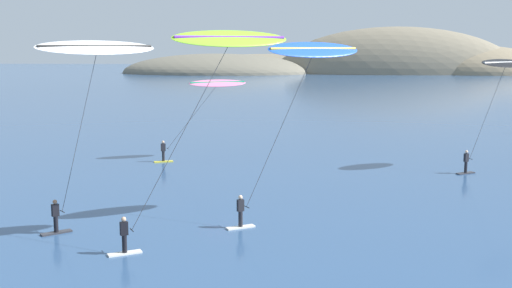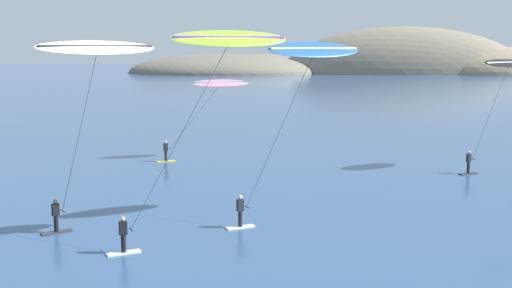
% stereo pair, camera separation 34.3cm
% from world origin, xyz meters
% --- Properties ---
extents(headland_island, '(142.08, 44.51, 30.46)m').
position_xyz_m(headland_island, '(12.46, 204.98, 0.00)').
color(headland_island, '#7A705B').
rests_on(headland_island, ground).
extents(kitesurfer_white, '(5.67, 5.57, 9.51)m').
position_xyz_m(kitesurfer_white, '(-13.02, 19.58, 8.58)').
color(kitesurfer_white, '#2D2D33').
rests_on(kitesurfer_white, ground).
extents(kitesurfer_pink, '(7.30, 4.07, 6.51)m').
position_xyz_m(kitesurfer_pink, '(-10.25, 39.44, 5.63)').
color(kitesurfer_pink, yellow).
rests_on(kitesurfer_pink, ground).
extents(kitesurfer_black, '(6.26, 4.83, 8.25)m').
position_xyz_m(kitesurfer_black, '(11.68, 36.95, 7.35)').
color(kitesurfer_black, '#2D2D33').
rests_on(kitesurfer_black, ground).
extents(kitesurfer_blue, '(7.03, 5.25, 9.43)m').
position_xyz_m(kitesurfer_blue, '(-2.45, 22.04, 8.31)').
color(kitesurfer_blue, silver).
rests_on(kitesurfer_blue, ground).
extents(kitesurfer_lime, '(7.97, 5.24, 9.94)m').
position_xyz_m(kitesurfer_lime, '(-6.34, 17.60, 8.77)').
color(kitesurfer_lime, silver).
rests_on(kitesurfer_lime, ground).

